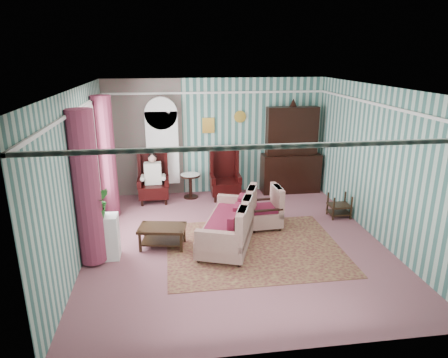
{
  "coord_description": "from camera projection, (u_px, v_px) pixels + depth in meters",
  "views": [
    {
      "loc": [
        -1.18,
        -6.86,
        3.46
      ],
      "look_at": [
        -0.14,
        0.6,
        1.09
      ],
      "focal_mm": 32.0,
      "sensor_mm": 36.0,
      "label": 1
    }
  ],
  "objects": [
    {
      "name": "floor",
      "position": [
        235.0,
        242.0,
        7.68
      ],
      "size": [
        6.0,
        6.0,
        0.0
      ],
      "primitive_type": "plane",
      "color": "#9A595E",
      "rests_on": "ground"
    },
    {
      "name": "room_shell",
      "position": [
        201.0,
        138.0,
        7.16
      ],
      "size": [
        5.53,
        6.02,
        2.91
      ],
      "color": "#3A6A62",
      "rests_on": "ground"
    },
    {
      "name": "bookcase",
      "position": [
        163.0,
        153.0,
        9.85
      ],
      "size": [
        0.8,
        0.28,
        2.24
      ],
      "primitive_type": "cube",
      "color": "silver",
      "rests_on": "floor"
    },
    {
      "name": "dresser_hutch",
      "position": [
        292.0,
        147.0,
        10.14
      ],
      "size": [
        1.5,
        0.56,
        2.36
      ],
      "primitive_type": "cube",
      "color": "black",
      "rests_on": "floor"
    },
    {
      "name": "wingback_left",
      "position": [
        153.0,
        177.0,
        9.59
      ],
      "size": [
        0.76,
        0.8,
        1.25
      ],
      "primitive_type": "cube",
      "color": "black",
      "rests_on": "floor"
    },
    {
      "name": "wingback_right",
      "position": [
        225.0,
        174.0,
        9.83
      ],
      "size": [
        0.76,
        0.8,
        1.25
      ],
      "primitive_type": "cube",
      "color": "black",
      "rests_on": "floor"
    },
    {
      "name": "seated_woman",
      "position": [
        153.0,
        178.0,
        9.61
      ],
      "size": [
        0.44,
        0.4,
        1.18
      ],
      "primitive_type": null,
      "color": "silver",
      "rests_on": "floor"
    },
    {
      "name": "round_side_table",
      "position": [
        191.0,
        186.0,
        9.95
      ],
      "size": [
        0.5,
        0.5,
        0.6
      ],
      "primitive_type": "cylinder",
      "color": "black",
      "rests_on": "floor"
    },
    {
      "name": "nest_table",
      "position": [
        339.0,
        205.0,
        8.77
      ],
      "size": [
        0.45,
        0.38,
        0.54
      ],
      "primitive_type": "cube",
      "color": "black",
      "rests_on": "floor"
    },
    {
      "name": "plant_stand",
      "position": [
        103.0,
        237.0,
        6.96
      ],
      "size": [
        0.55,
        0.35,
        0.8
      ],
      "primitive_type": "cube",
      "color": "white",
      "rests_on": "floor"
    },
    {
      "name": "rug",
      "position": [
        254.0,
        248.0,
        7.43
      ],
      "size": [
        3.2,
        2.6,
        0.01
      ],
      "primitive_type": "cube",
      "color": "#4F1A1D",
      "rests_on": "floor"
    },
    {
      "name": "sofa",
      "position": [
        228.0,
        219.0,
        7.48
      ],
      "size": [
        1.57,
        2.14,
        1.0
      ],
      "primitive_type": "cube",
      "rotation": [
        0.0,
        0.0,
        1.23
      ],
      "color": "#BBAC91",
      "rests_on": "floor"
    },
    {
      "name": "floral_armchair",
      "position": [
        264.0,
        206.0,
        8.2
      ],
      "size": [
        0.81,
        0.76,
        0.92
      ],
      "primitive_type": "cube",
      "rotation": [
        0.0,
        0.0,
        1.62
      ],
      "color": "beige",
      "rests_on": "floor"
    },
    {
      "name": "coffee_table",
      "position": [
        163.0,
        237.0,
        7.42
      ],
      "size": [
        0.93,
        0.66,
        0.41
      ],
      "primitive_type": "cube",
      "rotation": [
        0.0,
        0.0,
        -0.17
      ],
      "color": "black",
      "rests_on": "floor"
    },
    {
      "name": "potted_plant_a",
      "position": [
        99.0,
        208.0,
        6.67
      ],
      "size": [
        0.44,
        0.41,
        0.4
      ],
      "primitive_type": "imported",
      "rotation": [
        0.0,
        0.0,
        -0.3
      ],
      "color": "#23561B",
      "rests_on": "plant_stand"
    },
    {
      "name": "potted_plant_b",
      "position": [
        101.0,
        201.0,
        6.85
      ],
      "size": [
        0.31,
        0.28,
        0.47
      ],
      "primitive_type": "imported",
      "rotation": [
        0.0,
        0.0,
        0.31
      ],
      "color": "#214A17",
      "rests_on": "plant_stand"
    },
    {
      "name": "potted_plant_c",
      "position": [
        96.0,
        203.0,
        6.88
      ],
      "size": [
        0.23,
        0.23,
        0.38
      ],
      "primitive_type": "imported",
      "rotation": [
        0.0,
        0.0,
        0.08
      ],
      "color": "#2C5A1C",
      "rests_on": "plant_stand"
    }
  ]
}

